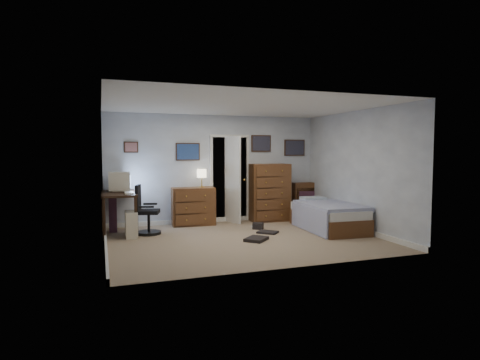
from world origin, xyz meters
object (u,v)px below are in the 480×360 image
Objects in this scene: low_dresser at (193,206)px; bed at (327,216)px; tall_dresser at (269,192)px; office_chair at (146,215)px; computer_desk at (114,202)px.

low_dresser is 0.49× the size of bed.
tall_dresser is at bearing 119.23° from bed.
office_chair is at bearing 171.05° from bed.
computer_desk is at bearing 168.16° from bed.
office_chair is (0.60, -0.35, -0.26)m from computer_desk.
bed is at bearing -60.35° from tall_dresser.
bed is at bearing 3.52° from office_chair.
tall_dresser is at bearing 3.05° from low_dresser.
office_chair is 0.73× the size of tall_dresser.
low_dresser is at bearing 152.92° from bed.
low_dresser is at bearing 12.48° from computer_desk.
computer_desk is 1.46× the size of office_chair.
computer_desk reaches higher than bed.
tall_dresser reaches higher than bed.
low_dresser is 2.97m from bed.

